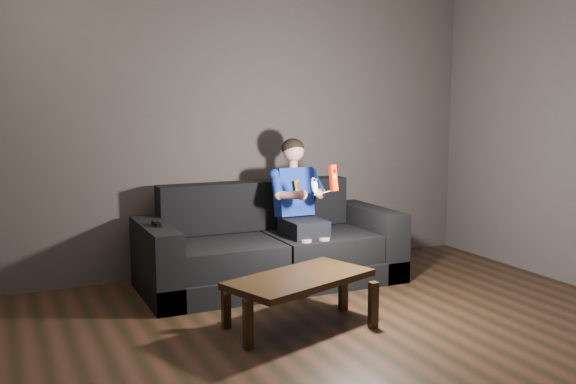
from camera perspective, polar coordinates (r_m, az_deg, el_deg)
name	(u,v)px	position (r m, az deg, el deg)	size (l,w,h in m)	color
floor	(375,370)	(3.95, 7.75, -15.40)	(5.00, 5.00, 0.00)	black
back_wall	(229,125)	(5.88, -5.24, 5.93)	(5.00, 0.04, 2.70)	#413A39
sofa	(270,252)	(5.56, -1.64, -5.32)	(2.21, 0.96, 0.85)	black
child	(299,199)	(5.53, 0.98, -0.59)	(0.47, 0.58, 1.16)	black
wii_remote_red	(333,178)	(5.14, 4.05, 1.25)	(0.06, 0.08, 0.21)	red
nunchuk_white	(314,186)	(5.07, 2.35, 0.57)	(0.07, 0.09, 0.14)	silver
wii_remote_black	(156,224)	(5.11, -11.62, -2.79)	(0.05, 0.16, 0.03)	black
coffee_table	(300,283)	(4.47, 1.06, -8.07)	(1.14, 0.83, 0.37)	black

